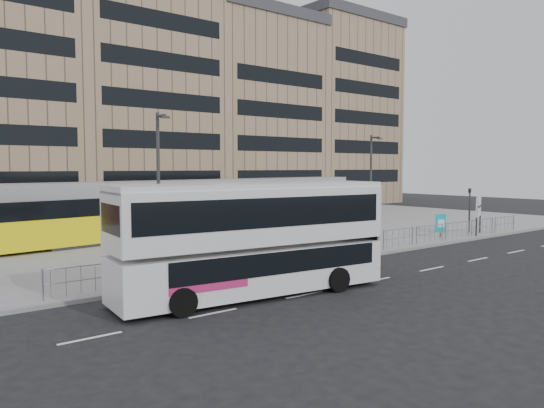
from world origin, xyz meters
TOP-DOWN VIEW (x-y plane):
  - ground at (0.00, 0.00)m, footprint 120.00×120.00m
  - plaza at (0.00, 12.00)m, footprint 64.00×24.00m
  - kerb at (0.00, 0.05)m, footprint 64.00×0.25m
  - building_row at (1.55, 34.27)m, footprint 70.40×18.40m
  - pedestrian_barrier at (2.00, 0.50)m, footprint 32.07×0.07m
  - road_markings at (1.00, -4.00)m, footprint 62.00×0.12m
  - double_decker_bus at (-7.56, -2.94)m, footprint 10.57×3.53m
  - tram at (0.79, 14.25)m, footprint 31.29×7.22m
  - station_sign at (14.32, 0.80)m, footprint 2.09×0.97m
  - ad_panel at (11.14, 1.62)m, footprint 0.78×0.29m
  - pedestrian at (-6.13, 6.55)m, footprint 0.63×0.76m
  - traffic_light_west at (-9.87, 1.70)m, footprint 0.18×0.22m
  - traffic_light_east at (14.97, 1.87)m, footprint 0.21×0.23m
  - lamp_post_west at (-6.30, 7.04)m, footprint 0.45×1.04m
  - lamp_post_east at (14.40, 10.34)m, footprint 0.45×1.04m

SIDE VIEW (x-z plane):
  - ground at x=0.00m, z-range 0.00..0.00m
  - road_markings at x=1.00m, z-range 0.00..0.01m
  - kerb at x=0.00m, z-range -0.01..0.16m
  - plaza at x=0.00m, z-range 0.00..0.15m
  - pedestrian_barrier at x=2.00m, z-range 0.43..1.53m
  - ad_panel at x=11.14m, z-range 0.28..1.78m
  - pedestrian at x=-6.13m, z-range 0.15..1.94m
  - station_sign at x=14.32m, z-range 0.65..3.22m
  - tram at x=0.79m, z-range 0.16..3.83m
  - traffic_light_west at x=-9.87m, z-range 0.57..3.67m
  - traffic_light_east at x=14.97m, z-range 0.57..3.67m
  - double_decker_bus at x=-7.56m, z-range 0.17..4.32m
  - lamp_post_east at x=14.40m, z-range 0.52..7.68m
  - lamp_post_west at x=-6.30m, z-range 0.52..7.94m
  - building_row at x=1.55m, z-range -2.69..28.51m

